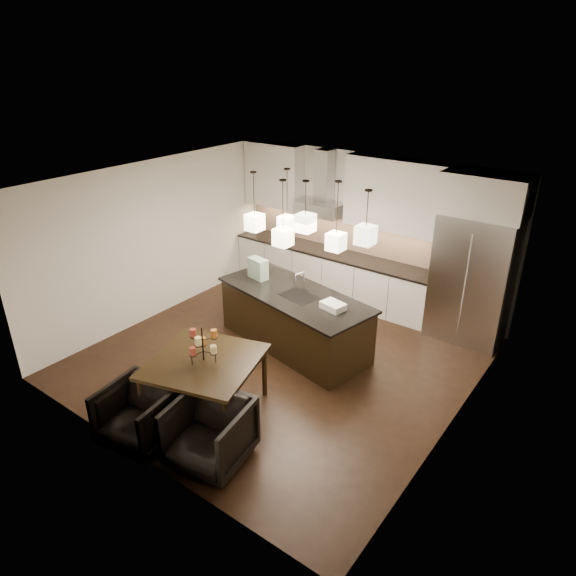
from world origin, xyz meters
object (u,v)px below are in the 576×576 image
Objects in this scene: armchair_left at (139,415)px; armchair_right at (210,433)px; island_body at (294,320)px; dining_table at (206,386)px; refrigerator at (472,279)px.

armchair_right is at bearing 7.83° from armchair_left.
dining_table is (0.07, -2.09, -0.05)m from island_body.
armchair_right is at bearing -106.82° from refrigerator.
armchair_left is at bearing -173.46° from armchair_right.
dining_table is 0.94m from armchair_left.
island_body is 2.09m from dining_table.
dining_table is at bearing 66.56° from armchair_left.
armchair_right is (0.69, -0.64, -0.00)m from dining_table.
armchair_left is 0.97m from armchair_right.
island_body reaches higher than armchair_right.
island_body is 3.02× the size of armchair_left.
refrigerator is 4.58m from dining_table.
dining_table is 1.53× the size of armchair_right.
armchair_left is (-0.24, -0.91, -0.02)m from dining_table.
refrigerator reaches higher than armchair_left.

